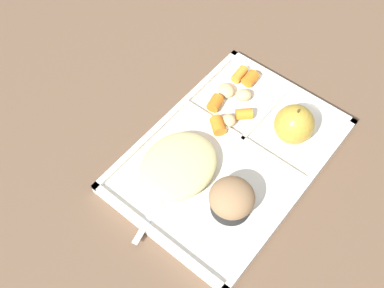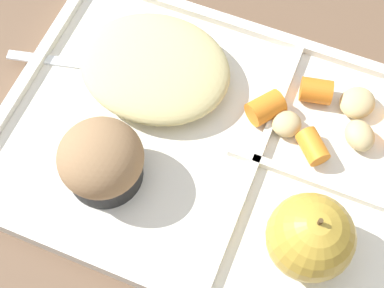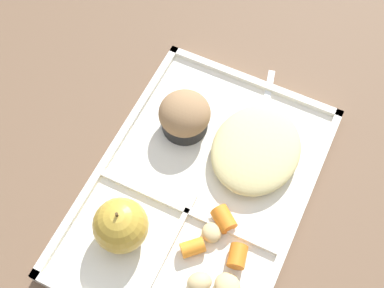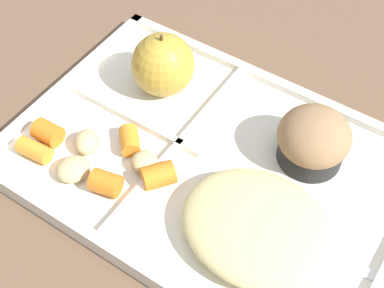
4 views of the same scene
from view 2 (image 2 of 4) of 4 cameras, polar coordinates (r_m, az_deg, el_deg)
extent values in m
plane|color=brown|center=(0.53, 2.43, -1.02)|extent=(6.00, 6.00, 0.00)
cube|color=silver|center=(0.52, 2.46, -0.71)|extent=(0.40, 0.28, 0.01)
cube|color=silver|center=(0.58, 7.31, 10.86)|extent=(0.40, 0.01, 0.01)
cube|color=silver|center=(0.47, -3.48, -13.85)|extent=(0.40, 0.01, 0.01)
cube|color=silver|center=(0.57, -16.08, 6.41)|extent=(0.01, 0.28, 0.01)
cube|color=silver|center=(0.51, 6.42, -1.62)|extent=(0.01, 0.26, 0.01)
cube|color=silver|center=(0.51, 12.97, -4.10)|extent=(0.18, 0.01, 0.01)
sphere|color=#B79333|center=(0.46, 11.70, -9.07)|extent=(0.07, 0.07, 0.07)
cylinder|color=#4C381E|center=(0.43, 12.59, -7.64)|extent=(0.00, 0.00, 0.01)
cylinder|color=black|center=(0.50, -8.72, -2.46)|extent=(0.07, 0.07, 0.02)
ellipsoid|color=#93704C|center=(0.48, -9.09, -1.35)|extent=(0.07, 0.07, 0.05)
cylinder|color=orange|center=(0.53, 7.34, 3.58)|extent=(0.04, 0.04, 0.02)
cylinder|color=orange|center=(0.52, 11.92, -0.24)|extent=(0.04, 0.04, 0.02)
cylinder|color=orange|center=(0.54, 12.25, 5.19)|extent=(0.03, 0.03, 0.02)
ellipsoid|color=tan|center=(0.55, 16.12, 3.98)|extent=(0.04, 0.05, 0.02)
ellipsoid|color=tan|center=(0.52, 9.39, 1.99)|extent=(0.04, 0.04, 0.02)
ellipsoid|color=tan|center=(0.53, 16.34, 0.83)|extent=(0.04, 0.04, 0.02)
ellipsoid|color=#D6C684|center=(0.54, -3.73, 7.63)|extent=(0.14, 0.12, 0.03)
sphere|color=#755B4C|center=(0.54, -2.47, 6.80)|extent=(0.03, 0.03, 0.03)
sphere|color=#755B4C|center=(0.54, -4.51, 7.51)|extent=(0.03, 0.03, 0.03)
cube|color=white|center=(0.58, -12.98, 8.01)|extent=(0.10, 0.03, 0.00)
cube|color=white|center=(0.56, -5.99, 7.23)|extent=(0.04, 0.03, 0.00)
cylinder|color=white|center=(0.55, -3.01, 6.02)|extent=(0.03, 0.01, 0.00)
cylinder|color=white|center=(0.55, -2.83, 6.85)|extent=(0.03, 0.01, 0.00)
cylinder|color=white|center=(0.56, -2.66, 7.66)|extent=(0.03, 0.01, 0.00)
camera|label=1|loc=(0.48, -106.51, 30.05)|focal=42.79mm
camera|label=3|loc=(0.43, 102.85, 42.83)|focal=49.30mm
camera|label=4|loc=(0.56, -5.76, 62.38)|focal=51.69mm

